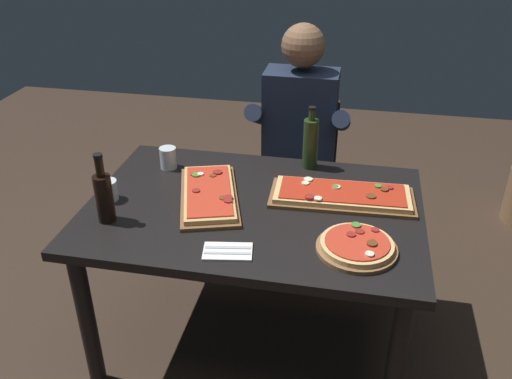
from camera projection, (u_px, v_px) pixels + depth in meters
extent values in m
plane|color=#38281E|center=(254.00, 336.00, 2.64)|extent=(6.40, 6.40, 0.00)
cube|color=black|center=(254.00, 210.00, 2.28)|extent=(1.40, 0.96, 0.04)
cylinder|color=black|center=(87.00, 321.00, 2.23)|extent=(0.07, 0.07, 0.70)
cylinder|color=black|center=(395.00, 366.00, 2.02)|extent=(0.07, 0.07, 0.70)
cylinder|color=black|center=(156.00, 219.00, 2.91)|extent=(0.07, 0.07, 0.70)
cylinder|color=black|center=(391.00, 245.00, 2.70)|extent=(0.07, 0.07, 0.70)
cube|color=brown|center=(342.00, 198.00, 2.31)|extent=(0.62, 0.27, 0.02)
cube|color=#DBB270|center=(342.00, 194.00, 2.31)|extent=(0.58, 0.24, 0.02)
cube|color=#B72D19|center=(342.00, 191.00, 2.30)|extent=(0.53, 0.21, 0.01)
cylinder|color=beige|center=(318.00, 198.00, 2.24)|extent=(0.03, 0.03, 0.01)
cylinder|color=beige|center=(336.00, 187.00, 2.32)|extent=(0.04, 0.04, 0.01)
cylinder|color=maroon|center=(390.00, 188.00, 2.32)|extent=(0.03, 0.03, 0.01)
cylinder|color=beige|center=(308.00, 179.00, 2.38)|extent=(0.04, 0.04, 0.01)
cylinder|color=#4C7F2D|center=(335.00, 187.00, 2.32)|extent=(0.03, 0.03, 0.01)
cylinder|color=#4C7F2D|center=(378.00, 186.00, 2.33)|extent=(0.03, 0.03, 0.01)
cylinder|color=beige|center=(305.00, 183.00, 2.35)|extent=(0.03, 0.03, 0.01)
cylinder|color=maroon|center=(309.00, 197.00, 2.24)|extent=(0.04, 0.04, 0.01)
cylinder|color=brown|center=(371.00, 196.00, 2.25)|extent=(0.04, 0.04, 0.01)
cylinder|color=brown|center=(384.00, 190.00, 2.30)|extent=(0.03, 0.03, 0.01)
cube|color=brown|center=(209.00, 196.00, 2.32)|extent=(0.38, 0.56, 0.02)
cube|color=tan|center=(209.00, 193.00, 2.32)|extent=(0.34, 0.51, 0.02)
cube|color=red|center=(209.00, 190.00, 2.31)|extent=(0.31, 0.47, 0.01)
cylinder|color=maroon|center=(217.00, 172.00, 2.44)|extent=(0.04, 0.04, 0.01)
cylinder|color=maroon|center=(228.00, 197.00, 2.24)|extent=(0.04, 0.04, 0.01)
cylinder|color=brown|center=(213.00, 175.00, 2.42)|extent=(0.03, 0.03, 0.00)
cylinder|color=#4C7F2D|center=(196.00, 175.00, 2.42)|extent=(0.04, 0.04, 0.01)
cylinder|color=brown|center=(223.00, 198.00, 2.24)|extent=(0.04, 0.04, 0.00)
cylinder|color=beige|center=(201.00, 174.00, 2.42)|extent=(0.03, 0.03, 0.01)
cylinder|color=brown|center=(194.00, 174.00, 2.42)|extent=(0.03, 0.03, 0.01)
cylinder|color=maroon|center=(228.00, 201.00, 2.22)|extent=(0.04, 0.04, 0.01)
cylinder|color=maroon|center=(196.00, 190.00, 2.30)|extent=(0.03, 0.03, 0.01)
cylinder|color=brown|center=(356.00, 249.00, 1.99)|extent=(0.30, 0.30, 0.02)
cylinder|color=#DBB270|center=(357.00, 245.00, 1.98)|extent=(0.27, 0.27, 0.02)
cylinder|color=red|center=(357.00, 242.00, 1.97)|extent=(0.24, 0.24, 0.01)
cylinder|color=brown|center=(372.00, 244.00, 1.95)|extent=(0.04, 0.04, 0.01)
cylinder|color=#4C7F2D|center=(356.00, 225.00, 2.06)|extent=(0.04, 0.04, 0.01)
cylinder|color=beige|center=(370.00, 254.00, 1.90)|extent=(0.03, 0.03, 0.01)
cylinder|color=maroon|center=(360.00, 231.00, 2.02)|extent=(0.03, 0.03, 0.00)
cylinder|color=maroon|center=(351.00, 234.00, 2.00)|extent=(0.03, 0.03, 0.01)
cylinder|color=maroon|center=(373.00, 242.00, 1.96)|extent=(0.03, 0.03, 0.01)
cylinder|color=maroon|center=(375.00, 230.00, 2.03)|extent=(0.03, 0.03, 0.01)
cylinder|color=black|center=(104.00, 199.00, 2.13)|extent=(0.07, 0.07, 0.20)
cylinder|color=black|center=(99.00, 167.00, 2.06)|extent=(0.03, 0.03, 0.08)
cylinder|color=black|center=(98.00, 156.00, 2.04)|extent=(0.04, 0.04, 0.01)
cylinder|color=#233819|center=(310.00, 144.00, 2.53)|extent=(0.07, 0.07, 0.24)
cylinder|color=#233819|center=(312.00, 115.00, 2.46)|extent=(0.03, 0.03, 0.05)
cylinder|color=black|center=(312.00, 108.00, 2.44)|extent=(0.03, 0.03, 0.01)
cylinder|color=silver|center=(168.00, 158.00, 2.55)|extent=(0.08, 0.08, 0.10)
cylinder|color=silver|center=(108.00, 190.00, 2.30)|extent=(0.08, 0.08, 0.09)
cylinder|color=silver|center=(109.00, 195.00, 2.31)|extent=(0.07, 0.07, 0.04)
cube|color=white|center=(228.00, 252.00, 1.98)|extent=(0.20, 0.14, 0.01)
cube|color=silver|center=(227.00, 253.00, 1.96)|extent=(0.17, 0.04, 0.00)
cube|color=silver|center=(228.00, 247.00, 1.99)|extent=(0.17, 0.04, 0.00)
cube|color=black|center=(297.00, 185.00, 3.08)|extent=(0.44, 0.44, 0.04)
cube|color=black|center=(303.00, 134.00, 3.13)|extent=(0.40, 0.04, 0.42)
cylinder|color=black|center=(258.00, 232.00, 3.06)|extent=(0.04, 0.04, 0.41)
cylinder|color=black|center=(325.00, 240.00, 2.99)|extent=(0.04, 0.04, 0.41)
cylinder|color=black|center=(270.00, 199.00, 3.38)|extent=(0.04, 0.04, 0.41)
cylinder|color=black|center=(331.00, 205.00, 3.32)|extent=(0.04, 0.04, 0.41)
cylinder|color=#23232D|center=(274.00, 230.00, 3.04)|extent=(0.11, 0.11, 0.45)
cylinder|color=#23232D|center=(310.00, 234.00, 3.00)|extent=(0.11, 0.11, 0.45)
cube|color=#23232D|center=(295.00, 180.00, 2.95)|extent=(0.34, 0.40, 0.12)
cube|color=#1E283D|center=(300.00, 119.00, 2.88)|extent=(0.38, 0.22, 0.52)
sphere|color=brown|center=(303.00, 46.00, 2.69)|extent=(0.22, 0.22, 0.22)
cylinder|color=#1E283D|center=(258.00, 115.00, 2.86)|extent=(0.09, 0.31, 0.21)
cylinder|color=#1E283D|center=(342.00, 121.00, 2.79)|extent=(0.09, 0.31, 0.21)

